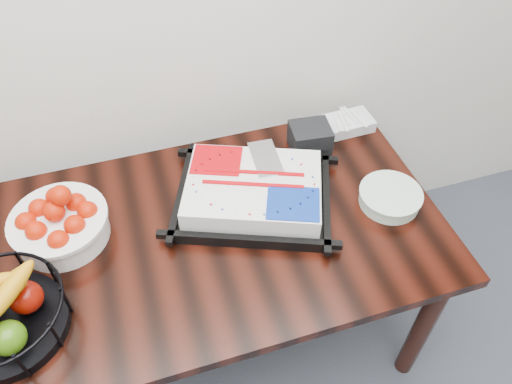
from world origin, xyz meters
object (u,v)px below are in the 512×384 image
object	(u,v)px
tangerine_bowl	(58,220)
fruit_basket	(0,314)
napkin_box	(310,138)
plate_stack	(390,197)
cake_tray	(253,192)
table	(179,254)

from	to	relation	value
tangerine_bowl	fruit_basket	distance (m)	0.34
fruit_basket	napkin_box	xyz separation A→B (m)	(1.10, 0.45, -0.03)
fruit_basket	napkin_box	bearing A→B (deg)	22.44
plate_stack	cake_tray	bearing A→B (deg)	161.78
plate_stack	napkin_box	xyz separation A→B (m)	(-0.16, 0.35, 0.03)
napkin_box	cake_tray	bearing A→B (deg)	-145.50
cake_tray	fruit_basket	xyz separation A→B (m)	(-0.81, -0.26, 0.03)
cake_tray	plate_stack	xyz separation A→B (m)	(0.45, -0.15, -0.02)
cake_tray	table	bearing A→B (deg)	-164.36
table	fruit_basket	world-z (taller)	fruit_basket
table	plate_stack	distance (m)	0.76
fruit_basket	plate_stack	xyz separation A→B (m)	(1.27, 0.11, -0.05)
plate_stack	fruit_basket	bearing A→B (deg)	-175.17
table	tangerine_bowl	bearing A→B (deg)	160.67
table	cake_tray	distance (m)	0.33
napkin_box	fruit_basket	bearing A→B (deg)	-157.56
table	napkin_box	distance (m)	0.66
table	tangerine_bowl	distance (m)	0.41
napkin_box	tangerine_bowl	bearing A→B (deg)	-170.33
tangerine_bowl	plate_stack	xyz separation A→B (m)	(1.10, -0.19, -0.06)
cake_tray	napkin_box	bearing A→B (deg)	34.50
table	plate_stack	size ratio (longest dim) A/B	8.19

